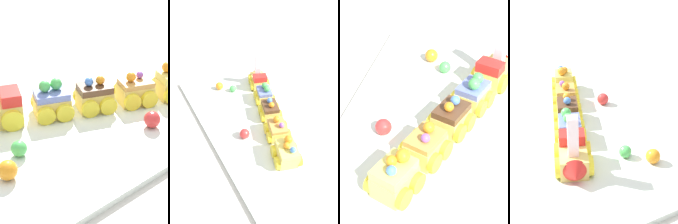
# 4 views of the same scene
# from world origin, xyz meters

# --- Properties ---
(ground_plane) EXTENTS (10.00, 10.00, 0.00)m
(ground_plane) POSITION_xyz_m (0.00, 0.00, 0.00)
(ground_plane) COLOR beige
(display_board) EXTENTS (0.64, 0.37, 0.01)m
(display_board) POSITION_xyz_m (0.00, 0.00, 0.01)
(display_board) COLOR silver
(display_board) RESTS_ON ground_plane
(cake_train_locomotive) EXTENTS (0.12, 0.10, 0.12)m
(cake_train_locomotive) POSITION_xyz_m (0.14, -0.09, 0.04)
(cake_train_locomotive) COLOR #EACC66
(cake_train_locomotive) RESTS_ON display_board
(cake_car_blueberry) EXTENTS (0.09, 0.09, 0.07)m
(cake_car_blueberry) POSITION_xyz_m (0.04, -0.05, 0.04)
(cake_car_blueberry) COLOR #EACC66
(cake_car_blueberry) RESTS_ON display_board
(cake_car_chocolate) EXTENTS (0.09, 0.09, 0.07)m
(cake_car_chocolate) POSITION_xyz_m (-0.04, -0.02, 0.04)
(cake_car_chocolate) COLOR #EACC66
(cake_car_chocolate) RESTS_ON display_board
(cake_car_caramel) EXTENTS (0.09, 0.09, 0.07)m
(cake_car_caramel) POSITION_xyz_m (-0.11, 0.01, 0.04)
(cake_car_caramel) COLOR #EACC66
(cake_car_caramel) RESTS_ON display_board
(cake_car_lemon) EXTENTS (0.09, 0.09, 0.07)m
(cake_car_lemon) POSITION_xyz_m (-0.19, 0.04, 0.04)
(cake_car_lemon) COLOR #EACC66
(cake_car_lemon) RESTS_ON display_board
(gumball_orange) EXTENTS (0.03, 0.03, 0.03)m
(gumball_orange) POSITION_xyz_m (0.19, 0.06, 0.03)
(gumball_orange) COLOR orange
(gumball_orange) RESTS_ON display_board
(gumball_red) EXTENTS (0.03, 0.03, 0.03)m
(gumball_red) POSITION_xyz_m (-0.07, 0.09, 0.03)
(gumball_red) COLOR red
(gumball_red) RESTS_ON display_board
(gumball_green) EXTENTS (0.03, 0.03, 0.03)m
(gumball_green) POSITION_xyz_m (0.15, 0.02, 0.02)
(gumball_green) COLOR #4CBC56
(gumball_green) RESTS_ON display_board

